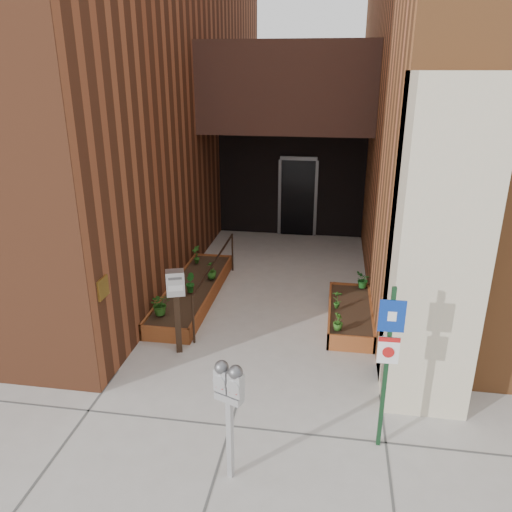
% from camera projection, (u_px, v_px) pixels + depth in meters
% --- Properties ---
extents(ground, '(80.00, 80.00, 0.00)m').
position_uv_depth(ground, '(244.00, 382.00, 7.50)').
color(ground, '#9E9991').
rests_on(ground, ground).
extents(architecture, '(20.00, 14.60, 10.00)m').
position_uv_depth(architecture, '(286.00, 43.00, 12.13)').
color(architecture, brown).
rests_on(architecture, ground).
extents(planter_left, '(0.90, 3.60, 0.30)m').
position_uv_depth(planter_left, '(193.00, 292.00, 10.17)').
color(planter_left, brown).
rests_on(planter_left, ground).
extents(planter_right, '(0.80, 2.20, 0.30)m').
position_uv_depth(planter_right, '(350.00, 315.00, 9.25)').
color(planter_right, brown).
rests_on(planter_right, ground).
extents(handrail, '(0.04, 3.34, 0.90)m').
position_uv_depth(handrail, '(215.00, 267.00, 9.84)').
color(handrail, black).
rests_on(handrail, ground).
extents(parking_meter, '(0.35, 0.23, 1.52)m').
position_uv_depth(parking_meter, '(229.00, 391.00, 5.36)').
color(parking_meter, '#B3B3B6').
rests_on(parking_meter, ground).
extents(sign_post, '(0.30, 0.07, 2.16)m').
position_uv_depth(sign_post, '(388.00, 353.00, 5.78)').
color(sign_post, '#14371D').
rests_on(sign_post, ground).
extents(payment_dropbox, '(0.34, 0.30, 1.45)m').
position_uv_depth(payment_dropbox, '(176.00, 294.00, 7.94)').
color(payment_dropbox, black).
rests_on(payment_dropbox, ground).
extents(shrub_left_a, '(0.52, 0.52, 0.41)m').
position_uv_depth(shrub_left_a, '(160.00, 304.00, 8.85)').
color(shrub_left_a, '#265919').
rests_on(shrub_left_a, planter_left).
extents(shrub_left_b, '(0.28, 0.28, 0.38)m').
position_uv_depth(shrub_left_b, '(190.00, 283.00, 9.75)').
color(shrub_left_b, '#175016').
rests_on(shrub_left_b, planter_left).
extents(shrub_left_c, '(0.30, 0.30, 0.38)m').
position_uv_depth(shrub_left_c, '(211.00, 270.00, 10.37)').
color(shrub_left_c, '#225418').
rests_on(shrub_left_c, planter_left).
extents(shrub_left_d, '(0.31, 0.31, 0.41)m').
position_uv_depth(shrub_left_d, '(196.00, 254.00, 11.18)').
color(shrub_left_d, '#26601B').
rests_on(shrub_left_d, planter_left).
extents(shrub_right_a, '(0.19, 0.19, 0.31)m').
position_uv_depth(shrub_right_a, '(338.00, 321.00, 8.34)').
color(shrub_right_a, '#285718').
rests_on(shrub_right_a, planter_right).
extents(shrub_right_b, '(0.20, 0.20, 0.35)m').
position_uv_depth(shrub_right_b, '(337.00, 299.00, 9.08)').
color(shrub_right_b, '#235819').
rests_on(shrub_right_b, planter_right).
extents(shrub_right_c, '(0.35, 0.35, 0.34)m').
position_uv_depth(shrub_right_c, '(363.00, 280.00, 9.92)').
color(shrub_right_c, '#164E19').
rests_on(shrub_right_c, planter_right).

